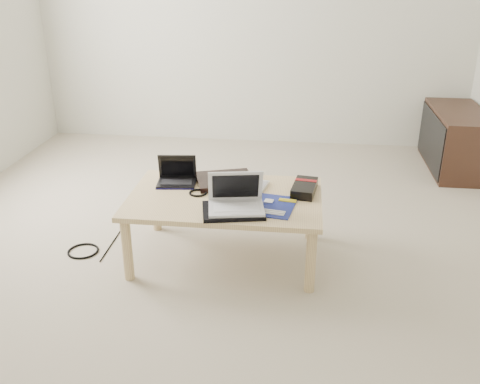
# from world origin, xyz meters

# --- Properties ---
(ground) EXTENTS (4.00, 4.00, 0.00)m
(ground) POSITION_xyz_m (0.00, 0.00, 0.00)
(ground) COLOR #A99D89
(ground) RESTS_ON ground
(coffee_table) EXTENTS (1.10, 0.70, 0.40)m
(coffee_table) POSITION_xyz_m (0.07, -0.25, 0.35)
(coffee_table) COLOR #CDB77B
(coffee_table) RESTS_ON ground
(media_cabinet) EXTENTS (0.41, 0.90, 0.50)m
(media_cabinet) POSITION_xyz_m (1.77, 1.45, 0.25)
(media_cabinet) COLOR #3B2318
(media_cabinet) RESTS_ON ground
(book) EXTENTS (0.40, 0.36, 0.03)m
(book) POSITION_xyz_m (0.04, -0.05, 0.42)
(book) COLOR black
(book) RESTS_ON coffee_table
(netbook) EXTENTS (0.25, 0.19, 0.17)m
(netbook) POSITION_xyz_m (-0.24, -0.09, 0.44)
(netbook) COLOR black
(netbook) RESTS_ON coffee_table
(tablet) EXTENTS (0.27, 0.22, 0.01)m
(tablet) POSITION_xyz_m (0.14, -0.21, 0.41)
(tablet) COLOR black
(tablet) RESTS_ON coffee_table
(remote) EXTENTS (0.10, 0.24, 0.02)m
(remote) POSITION_xyz_m (0.27, -0.14, 0.41)
(remote) COLOR silver
(remote) RESTS_ON coffee_table
(neoprene_sleeve) EXTENTS (0.37, 0.30, 0.02)m
(neoprene_sleeve) POSITION_xyz_m (0.15, -0.45, 0.41)
(neoprene_sleeve) COLOR black
(neoprene_sleeve) RESTS_ON coffee_table
(white_laptop) EXTENTS (0.33, 0.26, 0.20)m
(white_laptop) POSITION_xyz_m (0.16, -0.43, 0.46)
(white_laptop) COLOR silver
(white_laptop) RESTS_ON neoprene_sleeve
(motherboard) EXTENTS (0.28, 0.33, 0.01)m
(motherboard) POSITION_xyz_m (0.35, -0.35, 0.40)
(motherboard) COLOR #0D1856
(motherboard) RESTS_ON coffee_table
(gpu_box) EXTENTS (0.16, 0.27, 0.06)m
(gpu_box) POSITION_xyz_m (0.52, -0.14, 0.43)
(gpu_box) COLOR black
(gpu_box) RESTS_ON coffee_table
(cable_coil) EXTENTS (0.14, 0.14, 0.01)m
(cable_coil) POSITION_xyz_m (-0.09, -0.24, 0.41)
(cable_coil) COLOR black
(cable_coil) RESTS_ON coffee_table
(floor_cable_coil) EXTENTS (0.25, 0.25, 0.01)m
(floor_cable_coil) POSITION_xyz_m (-0.80, -0.30, 0.01)
(floor_cable_coil) COLOR black
(floor_cable_coil) RESTS_ON ground
(floor_cable_trail) EXTENTS (0.01, 0.38, 0.01)m
(floor_cable_trail) POSITION_xyz_m (-0.66, -0.21, 0.00)
(floor_cable_trail) COLOR black
(floor_cable_trail) RESTS_ON ground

